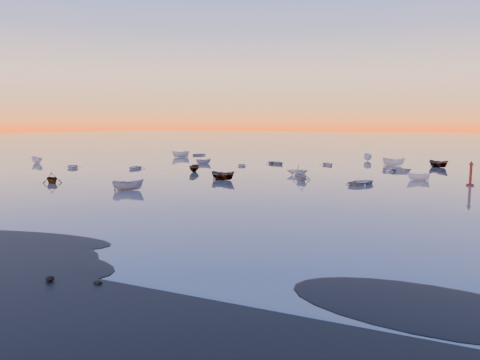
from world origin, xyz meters
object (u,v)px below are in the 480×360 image
Objects in this scene: boat_near_center at (128,190)px; channel_marker at (471,176)px; boat_near_right at (301,180)px; boat_near_left at (73,168)px.

boat_near_center is 1.14× the size of channel_marker.
boat_near_right is 1.01× the size of channel_marker.
boat_near_left is 1.19× the size of boat_near_right.
boat_near_left is 32.65m from boat_near_center.
channel_marker reaches higher than boat_near_right.
boat_near_right is 22.37m from channel_marker.
boat_near_left is at bearing -31.01° from boat_near_right.
channel_marker is at bearing -40.01° from boat_near_left.
boat_near_right is at bearing -42.92° from boat_near_left.
boat_near_center is at bearing -77.81° from boat_near_left.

